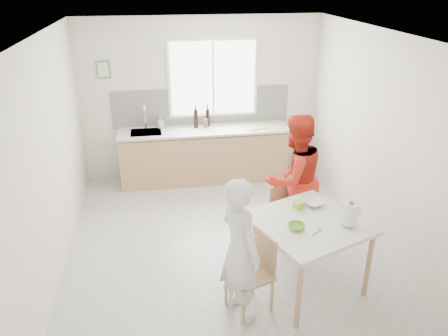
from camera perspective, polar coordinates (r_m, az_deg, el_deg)
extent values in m
plane|color=#B7B7B2|center=(5.96, -0.33, -9.50)|extent=(4.50, 4.50, 0.00)
plane|color=silver|center=(7.45, -2.99, 8.97)|extent=(4.00, 0.00, 4.00)
plane|color=silver|center=(3.38, 5.48, -11.43)|extent=(4.00, 0.00, 4.00)
plane|color=silver|center=(5.43, -21.73, 1.25)|extent=(0.00, 4.50, 4.50)
plane|color=silver|center=(5.95, 19.10, 3.61)|extent=(0.00, 4.50, 4.50)
plane|color=white|center=(4.99, -0.40, 17.20)|extent=(4.50, 4.50, 0.00)
cube|color=white|center=(7.37, -1.46, 11.64)|extent=(1.50, 0.03, 1.30)
cube|color=white|center=(7.36, -1.43, 11.61)|extent=(1.40, 0.02, 1.20)
cube|color=white|center=(7.35, -1.43, 11.60)|extent=(0.03, 0.03, 1.20)
cube|color=white|center=(7.48, -2.96, 8.03)|extent=(3.00, 0.02, 0.65)
cube|color=#4B8C3F|center=(7.32, -15.51, 12.29)|extent=(0.22, 0.02, 0.28)
cube|color=beige|center=(7.31, -15.52, 12.27)|extent=(0.16, 0.01, 0.22)
cube|color=tan|center=(7.47, -2.58, 1.55)|extent=(2.80, 0.60, 0.86)
cube|color=#3F3326|center=(7.62, -2.53, -1.08)|extent=(2.80, 0.54, 0.10)
cube|color=silver|center=(7.30, -2.65, 4.95)|extent=(2.84, 0.64, 0.04)
cube|color=#A5A5AA|center=(7.26, -10.14, 4.53)|extent=(0.50, 0.40, 0.03)
cylinder|color=silver|center=(7.35, -10.25, 6.38)|extent=(0.02, 0.02, 0.36)
torus|color=silver|center=(7.24, -10.36, 7.56)|extent=(0.02, 0.18, 0.18)
cube|color=silver|center=(4.85, 10.87, -7.12)|extent=(1.43, 1.43, 0.04)
cylinder|color=tan|center=(4.54, 9.72, -16.27)|extent=(0.06, 0.06, 0.78)
cylinder|color=tan|center=(5.15, 2.74, -10.38)|extent=(0.06, 0.06, 0.78)
cylinder|color=tan|center=(5.11, 18.32, -12.06)|extent=(0.06, 0.06, 0.78)
cylinder|color=tan|center=(5.66, 11.07, -7.35)|extent=(0.06, 0.06, 0.78)
cube|color=tan|center=(4.68, 3.30, -13.76)|extent=(0.53, 0.53, 0.04)
cube|color=tan|center=(4.62, 5.31, -10.73)|extent=(0.17, 0.37, 0.43)
cylinder|color=tan|center=(4.86, 0.26, -15.46)|extent=(0.04, 0.04, 0.42)
cylinder|color=tan|center=(4.64, 2.59, -17.83)|extent=(0.04, 0.04, 0.42)
cylinder|color=tan|center=(5.01, 3.81, -14.12)|extent=(0.04, 0.04, 0.42)
cylinder|color=tan|center=(4.79, 6.26, -16.31)|extent=(0.04, 0.04, 0.42)
cube|color=tan|center=(5.74, 8.32, -6.49)|extent=(0.49, 0.49, 0.04)
cube|color=tan|center=(5.75, 7.41, -3.92)|extent=(0.34, 0.16, 0.39)
cylinder|color=tan|center=(5.66, 7.92, -9.46)|extent=(0.03, 0.03, 0.38)
cylinder|color=tan|center=(5.84, 10.43, -8.50)|extent=(0.03, 0.03, 0.38)
cylinder|color=tan|center=(5.87, 5.98, -7.99)|extent=(0.03, 0.03, 0.38)
cylinder|color=tan|center=(6.05, 8.46, -7.12)|extent=(0.03, 0.03, 0.38)
imported|color=silver|center=(4.41, 2.09, -10.66)|extent=(0.56, 0.68, 1.58)
imported|color=red|center=(5.69, 9.11, -1.48)|extent=(1.03, 0.92, 1.74)
imported|color=#6EB62A|center=(4.67, 9.44, -7.57)|extent=(0.23, 0.23, 0.05)
imported|color=white|center=(5.16, 11.64, -4.48)|extent=(0.30, 0.30, 0.06)
cylinder|color=white|center=(4.80, 16.12, -5.79)|extent=(0.15, 0.15, 0.24)
cylinder|color=blue|center=(4.73, 16.30, -4.42)|extent=(0.05, 0.05, 0.03)
torus|color=white|center=(4.82, 16.97, -5.49)|extent=(0.12, 0.06, 0.11)
cube|color=#96CA2E|center=(5.05, 9.73, -4.76)|extent=(0.13, 0.13, 0.09)
cylinder|color=#A5A5AA|center=(4.65, 11.92, -8.24)|extent=(0.13, 0.12, 0.01)
cube|color=#8ABA2A|center=(7.37, 4.19, 5.31)|extent=(0.41, 0.35, 0.01)
cylinder|color=black|center=(7.31, -3.70, 6.45)|extent=(0.07, 0.07, 0.32)
cylinder|color=black|center=(7.40, -2.15, 6.62)|extent=(0.07, 0.07, 0.30)
cylinder|color=brown|center=(7.33, -2.39, 5.87)|extent=(0.06, 0.06, 0.16)
imported|color=#999999|center=(7.41, -8.31, 5.98)|extent=(0.12, 0.12, 0.19)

